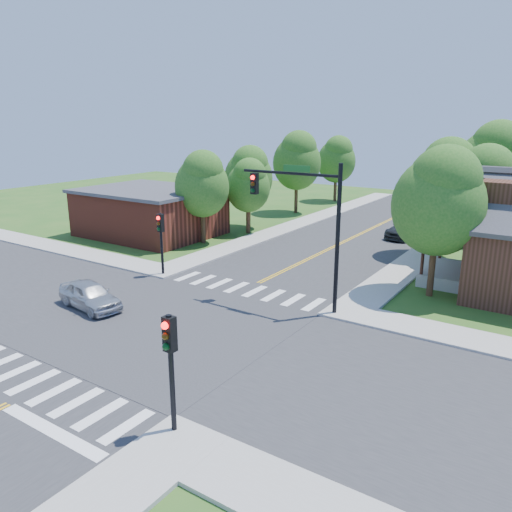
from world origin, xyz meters
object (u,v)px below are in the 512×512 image
Objects in this scene: car_dgrey at (407,229)px; car_silver at (90,296)px; signal_mast_ne at (306,212)px; signal_pole_se at (170,352)px; signal_pole_nw at (161,232)px.

car_silver is at bearing -101.67° from car_dgrey.
car_dgrey is (-0.41, 17.98, -4.13)m from signal_mast_ne.
signal_pole_se is 29.33m from car_dgrey.
car_silver is (-10.39, 5.29, -1.99)m from signal_pole_se.
car_dgrey is (8.29, 23.90, 0.04)m from car_silver.
signal_pole_se is at bearing -81.44° from signal_mast_ne.
car_silver is 0.81× the size of car_dgrey.
car_dgrey reaches higher than car_silver.
signal_pole_nw is at bearing -109.36° from car_dgrey.
car_dgrey is at bearing 94.11° from signal_pole_se.
car_dgrey is at bearing 91.32° from signal_mast_ne.
signal_mast_ne is 11.55m from signal_pole_se.
signal_mast_ne is 11.33m from car_silver.
signal_pole_se is 11.83m from car_silver.
signal_mast_ne reaches higher than signal_pole_se.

